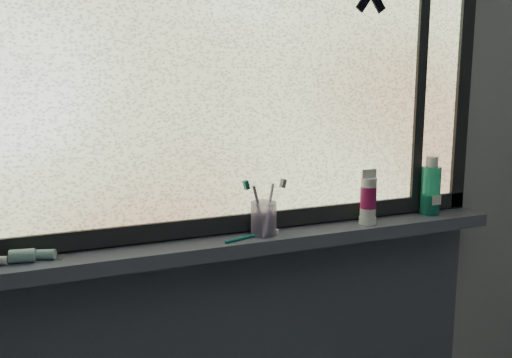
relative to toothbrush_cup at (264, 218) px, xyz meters
The scene contains 11 objects.
wall_back 0.20m from the toothbrush_cup, 110.50° to the left, with size 3.00×0.01×2.50m, color #9EA3A8.
windowsill 0.08m from the toothbrush_cup, 168.04° to the left, with size 1.62×0.14×0.04m, color #484D60.
window_pane 0.47m from the toothbrush_cup, 117.52° to the left, with size 1.50×0.01×1.00m, color silver.
frame_bottom 0.07m from the toothbrush_cup, 119.21° to the left, with size 1.60×0.03×0.05m, color black.
frame_right 0.88m from the toothbrush_cup, ahead, with size 0.05×0.03×1.10m, color black.
frame_mullion 0.74m from the toothbrush_cup, ahead, with size 0.04×0.03×1.00m, color black.
toothpaste_tube 0.62m from the toothbrush_cup, behind, with size 0.19×0.04×0.03m, color silver, non-canonical shape.
toothbrush_cup is the anchor object (origin of this frame).
toothbrush_lying 0.07m from the toothbrush_cup, 164.48° to the right, with size 0.20×0.02×0.01m, color #0B6761, non-canonical shape.
mouthwash_bottle 0.61m from the toothbrush_cup, ahead, with size 0.06×0.06×0.16m, color #1C9173.
cream_tube 0.35m from the toothbrush_cup, ahead, with size 0.05×0.05×0.12m, color silver.
Camera 1 is at (-0.61, -0.22, 1.48)m, focal length 40.00 mm.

